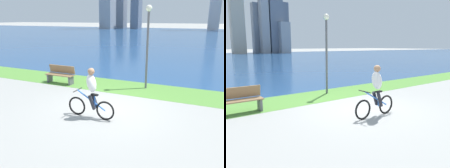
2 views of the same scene
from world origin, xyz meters
The scene contains 6 objects.
ground_plane centered at (0.00, 0.00, 0.00)m, with size 300.00×300.00×0.00m, color #9E9E99.
grass_strip_bayside centered at (0.00, 2.83, 0.00)m, with size 120.00×2.21×0.01m, color #59933D.
bay_water_surface centered at (0.00, 38.20, 0.00)m, with size 300.00×68.54×0.00m, color navy.
cyclist_lead centered at (-0.18, -0.86, 0.84)m, with size 1.71×0.52×1.69m.
bench_near_path centered at (-3.64, 2.18, 0.45)m, with size 1.50×0.47×0.90m.
lamppost_tall centered at (0.55, 3.09, 2.47)m, with size 0.28×0.28×3.74m.
Camera 1 is at (3.26, -6.94, 3.18)m, focal length 36.35 mm.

